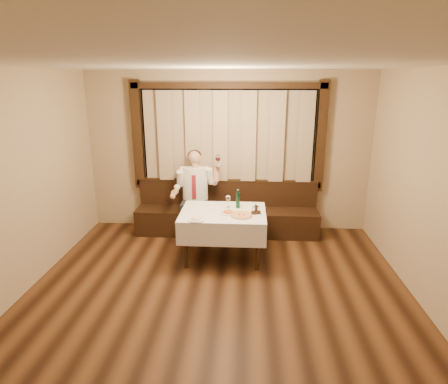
# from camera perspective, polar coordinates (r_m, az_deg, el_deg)

# --- Properties ---
(room) EXTENTS (5.01, 6.01, 2.81)m
(room) POSITION_cam_1_polar(r_m,az_deg,el_deg) (4.69, -0.73, 2.54)
(room) COLOR black
(room) RESTS_ON ground
(banquette) EXTENTS (3.20, 0.61, 0.94)m
(banquette) POSITION_cam_1_polar(r_m,az_deg,el_deg) (6.72, 0.45, -3.59)
(banquette) COLOR black
(banquette) RESTS_ON ground
(dining_table) EXTENTS (1.27, 0.97, 0.76)m
(dining_table) POSITION_cam_1_polar(r_m,az_deg,el_deg) (5.64, -0.13, -3.99)
(dining_table) COLOR black
(dining_table) RESTS_ON ground
(pizza) EXTENTS (0.33, 0.33, 0.03)m
(pizza) POSITION_cam_1_polar(r_m,az_deg,el_deg) (5.41, 2.66, -3.57)
(pizza) COLOR white
(pizza) RESTS_ON dining_table
(pasta_red) EXTENTS (0.25, 0.25, 0.09)m
(pasta_red) POSITION_cam_1_polar(r_m,az_deg,el_deg) (5.51, 0.65, -2.93)
(pasta_red) COLOR white
(pasta_red) RESTS_ON dining_table
(pasta_cream) EXTENTS (0.24, 0.24, 0.08)m
(pasta_cream) POSITION_cam_1_polar(r_m,az_deg,el_deg) (5.27, -4.21, -3.95)
(pasta_cream) COLOR white
(pasta_cream) RESTS_ON dining_table
(green_bottle) EXTENTS (0.06, 0.06, 0.30)m
(green_bottle) POSITION_cam_1_polar(r_m,az_deg,el_deg) (5.72, 2.14, -1.23)
(green_bottle) COLOR #104C2C
(green_bottle) RESTS_ON dining_table
(table_wine_glass) EXTENTS (0.08, 0.08, 0.20)m
(table_wine_glass) POSITION_cam_1_polar(r_m,az_deg,el_deg) (5.72, 0.63, -1.00)
(table_wine_glass) COLOR white
(table_wine_glass) RESTS_ON dining_table
(cruet_caddy) EXTENTS (0.14, 0.10, 0.14)m
(cruet_caddy) POSITION_cam_1_polar(r_m,az_deg,el_deg) (5.51, 4.88, -2.85)
(cruet_caddy) COLOR black
(cruet_caddy) RESTS_ON dining_table
(seated_man) EXTENTS (0.84, 0.62, 1.49)m
(seated_man) POSITION_cam_1_polar(r_m,az_deg,el_deg) (6.51, -4.45, 0.75)
(seated_man) COLOR black
(seated_man) RESTS_ON ground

